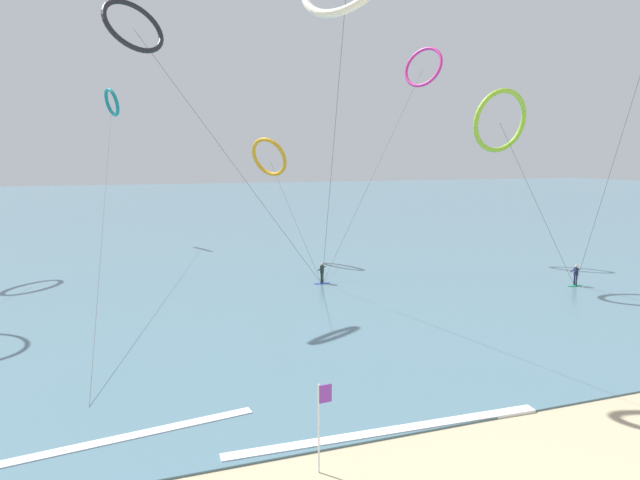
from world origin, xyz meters
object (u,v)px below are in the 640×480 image
(surfer_cobalt, at_px, (322,274))
(kite_charcoal, at_px, (134,26))
(kite_magenta, at_px, (423,67))
(surfer_emerald, at_px, (576,277))
(kite_lime, at_px, (500,121))
(beach_flag, at_px, (322,414))
(kite_teal, at_px, (112,103))
(kite_amber, at_px, (269,157))

(surfer_cobalt, xyz_separation_m, kite_charcoal, (-13.49, -0.94, 17.87))
(surfer_cobalt, xyz_separation_m, kite_magenta, (13.77, 9.00, 18.18))
(surfer_emerald, relative_size, kite_lime, 0.11)
(beach_flag, bearing_deg, surfer_emerald, 32.70)
(kite_magenta, bearing_deg, surfer_emerald, -12.49)
(kite_lime, height_order, kite_magenta, kite_magenta)
(surfer_emerald, xyz_separation_m, kite_teal, (-34.58, 37.23, 15.75))
(kite_teal, xyz_separation_m, beach_flag, (7.19, -54.82, -14.56))
(kite_teal, bearing_deg, kite_charcoal, 163.20)
(surfer_emerald, height_order, kite_teal, kite_teal)
(kite_teal, distance_m, beach_flag, 57.17)
(kite_lime, height_order, kite_amber, kite_lime)
(surfer_cobalt, bearing_deg, kite_amber, 51.06)
(surfer_cobalt, distance_m, kite_lime, 18.35)
(kite_magenta, bearing_deg, kite_amber, -130.42)
(kite_magenta, relative_size, beach_flag, 6.96)
(kite_magenta, bearing_deg, kite_teal, -154.36)
(surfer_emerald, relative_size, kite_charcoal, 0.08)
(surfer_emerald, xyz_separation_m, kite_amber, (-19.97, 19.32, 9.35))
(kite_amber, distance_m, kite_magenta, 17.72)
(surfer_cobalt, height_order, kite_magenta, kite_magenta)
(surfer_emerald, distance_m, kite_charcoal, 37.35)
(kite_amber, bearing_deg, kite_lime, -175.83)
(surfer_cobalt, xyz_separation_m, kite_teal, (-15.91, 29.90, 15.75))
(kite_charcoal, bearing_deg, kite_lime, -37.60)
(surfer_emerald, bearing_deg, kite_teal, 56.87)
(beach_flag, bearing_deg, surfer_cobalt, 70.71)
(kite_magenta, distance_m, beach_flag, 44.10)
(beach_flag, bearing_deg, kite_magenta, 56.46)
(kite_amber, bearing_deg, kite_charcoal, 99.66)
(surfer_cobalt, relative_size, kite_lime, 0.11)
(kite_magenta, bearing_deg, beach_flag, -62.74)
(beach_flag, bearing_deg, kite_teal, 97.47)
(kite_charcoal, bearing_deg, surfer_emerald, -41.39)
(kite_amber, relative_size, kite_magenta, 0.68)
(surfer_emerald, distance_m, beach_flag, 32.57)
(kite_teal, height_order, kite_magenta, kite_magenta)
(surfer_emerald, bearing_deg, kite_charcoal, 92.75)
(surfer_emerald, relative_size, beach_flag, 0.56)
(surfer_cobalt, relative_size, kite_magenta, 0.08)
(kite_lime, bearing_deg, surfer_cobalt, -22.15)
(kite_teal, relative_size, kite_charcoal, 2.41)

